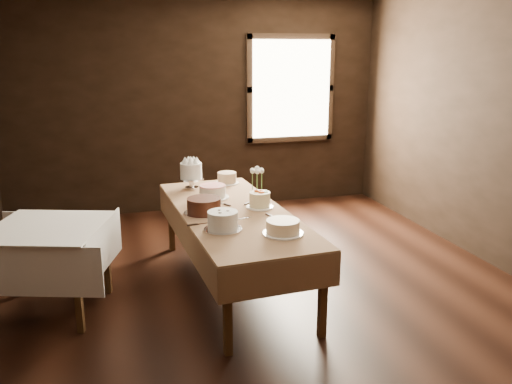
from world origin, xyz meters
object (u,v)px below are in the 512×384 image
object	(u,v)px
cake_lattice	(213,192)
cake_chocolate	(204,206)
cake_server_d	(254,201)
display_table	(233,217)
cake_server_a	(244,218)
cake_server_b	(277,219)
flower_vase	(257,196)
cake_cream	(283,227)
cake_swirl	(223,221)
side_table	(48,236)
cake_flowers	(260,200)
cake_server_e	(206,223)
cake_server_c	(219,202)
cake_speckled	(227,178)
cake_meringue	(191,177)

from	to	relation	value
cake_lattice	cake_chocolate	size ratio (longest dim) A/B	1.00
cake_server_d	display_table	bearing A→B (deg)	-178.15
cake_server_a	cake_server_d	xyz separation A→B (m)	(0.24, 0.50, 0.00)
cake_chocolate	cake_server_b	world-z (taller)	cake_chocolate
flower_vase	cake_cream	bearing A→B (deg)	-93.37
cake_chocolate	cake_swirl	bearing A→B (deg)	-82.83
cake_lattice	cake_cream	distance (m)	1.22
cake_lattice	cake_server_b	world-z (taller)	cake_lattice
side_table	cake_cream	distance (m)	1.92
display_table	cake_flowers	world-z (taller)	cake_flowers
cake_chocolate	cake_server_e	distance (m)	0.29
cake_lattice	cake_server_e	world-z (taller)	cake_lattice
side_table	cake_chocolate	distance (m)	1.31
cake_chocolate	cake_server_e	xyz separation A→B (m)	(-0.04, -0.28, -0.06)
cake_lattice	cake_server_c	bearing A→B (deg)	-81.28
cake_server_a	cake_server_d	bearing A→B (deg)	53.72
cake_chocolate	cake_cream	bearing A→B (deg)	-55.03
cake_flowers	cake_server_d	xyz separation A→B (m)	(0.01, 0.22, -0.07)
cake_speckled	cake_swirl	distance (m)	1.52
cake_chocolate	cake_swirl	xyz separation A→B (m)	(0.06, -0.48, 0.01)
cake_swirl	cake_server_c	bearing A→B (deg)	79.71
cake_server_a	cake_speckled	bearing A→B (deg)	72.64
cake_speckled	cake_cream	distance (m)	1.69
cake_meringue	cake_swirl	distance (m)	1.36
display_table	cake_chocolate	world-z (taller)	cake_chocolate
cake_swirl	display_table	bearing A→B (deg)	67.57
cake_cream	cake_server_e	world-z (taller)	cake_cream
cake_lattice	cake_cream	xyz separation A→B (m)	(0.32, -1.18, -0.00)
side_table	cake_server_e	size ratio (longest dim) A/B	4.64
display_table	cake_server_b	world-z (taller)	cake_server_b
cake_flowers	flower_vase	bearing A→B (deg)	81.96
cake_server_d	cake_swirl	bearing A→B (deg)	-163.59
cake_swirl	cake_server_c	xyz separation A→B (m)	(0.14, 0.77, -0.07)
cake_flowers	cake_server_e	bearing A→B (deg)	-150.24
cake_chocolate	cake_meringue	bearing A→B (deg)	87.69
cake_flowers	flower_vase	world-z (taller)	cake_flowers
cake_chocolate	cake_speckled	bearing A→B (deg)	66.09
cake_server_a	flower_vase	world-z (taller)	flower_vase
cake_speckled	flower_vase	xyz separation A→B (m)	(0.11, -0.79, 0.01)
cake_lattice	display_table	bearing A→B (deg)	-79.64
cake_server_a	cake_server_c	size ratio (longest dim) A/B	1.00
side_table	cake_flowers	size ratio (longest dim) A/B	4.15
cake_speckled	cake_server_e	bearing A→B (deg)	-110.42
cake_flowers	cake_speckled	bearing A→B (deg)	94.91
cake_server_b	cake_lattice	bearing A→B (deg)	-172.44
cake_lattice	cake_server_d	bearing A→B (deg)	-30.92
side_table	flower_vase	world-z (taller)	flower_vase
cake_server_a	cake_server_c	distance (m)	0.54
cake_server_a	cake_flowers	bearing A→B (deg)	40.38
cake_server_c	cake_server_d	xyz separation A→B (m)	(0.33, -0.04, 0.00)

